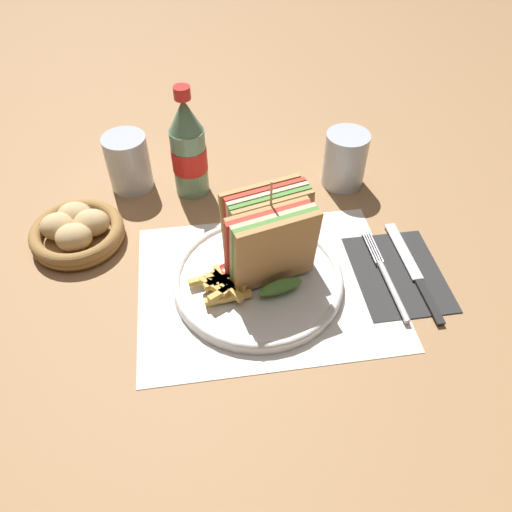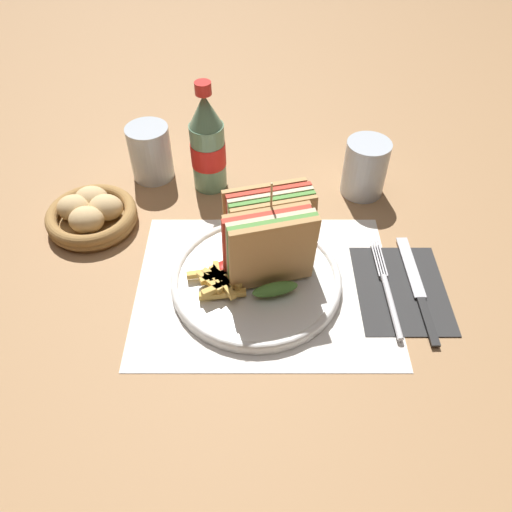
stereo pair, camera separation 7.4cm
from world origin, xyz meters
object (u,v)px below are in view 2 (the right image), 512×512
club_sandwich (270,240)px  glass_far (151,155)px  plate_main (256,279)px  coke_bottle_near (207,145)px  bread_basket (91,215)px  glass_near (364,171)px  knife (417,288)px  fork (389,295)px

club_sandwich → glass_far: (-0.21, 0.26, -0.03)m
plate_main → coke_bottle_near: size_ratio=1.27×
glass_far → bread_basket: glass_far is taller
glass_near → glass_far: size_ratio=1.00×
glass_near → knife: bearing=-78.4°
glass_far → club_sandwich: bearing=-50.3°
glass_near → bread_basket: size_ratio=0.68×
plate_main → glass_far: bearing=125.4°
coke_bottle_near → glass_far: bearing=165.0°
club_sandwich → fork: club_sandwich is taller
club_sandwich → fork: bearing=-14.5°
glass_near → bread_basket: (-0.47, -0.09, -0.02)m
plate_main → club_sandwich: bearing=36.3°
knife → coke_bottle_near: 0.42m
plate_main → club_sandwich: club_sandwich is taller
plate_main → glass_near: (0.19, 0.23, 0.03)m
coke_bottle_near → glass_near: coke_bottle_near is taller
fork → glass_near: size_ratio=1.89×
fork → knife: 0.05m
fork → glass_far: glass_far is taller
club_sandwich → knife: (0.22, -0.03, -0.07)m
fork → bread_basket: 0.50m
fork → glass_near: bearing=89.4°
club_sandwich → fork: size_ratio=0.84×
fork → bread_basket: bread_basket is taller
glass_far → coke_bottle_near: bearing=-15.0°
glass_near → bread_basket: bearing=-169.1°
club_sandwich → plate_main: bearing=-143.7°
plate_main → glass_near: 0.30m
club_sandwich → knife: 0.23m
coke_bottle_near → glass_far: 0.12m
coke_bottle_near → bread_basket: 0.23m
fork → plate_main: bearing=169.9°
club_sandwich → fork: (0.17, -0.05, -0.07)m
coke_bottle_near → glass_near: 0.28m
fork → knife: (0.05, 0.02, -0.00)m
plate_main → club_sandwich: 0.07m
plate_main → club_sandwich: (0.02, 0.01, 0.07)m
club_sandwich → coke_bottle_near: 0.25m
fork → club_sandwich: bearing=164.3°
plate_main → bread_basket: size_ratio=1.70×
fork → knife: bearing=17.8°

